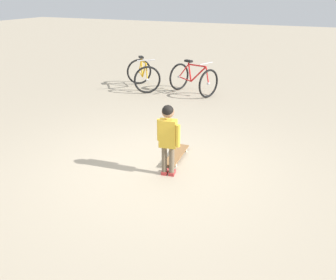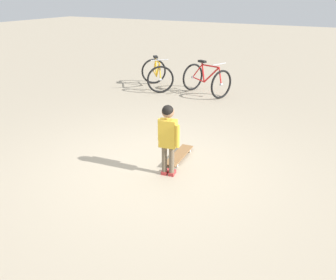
% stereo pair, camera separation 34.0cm
% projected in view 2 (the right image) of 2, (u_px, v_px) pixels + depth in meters
% --- Properties ---
extents(ground_plane, '(50.00, 50.00, 0.00)m').
position_uv_depth(ground_plane, '(153.00, 166.00, 5.28)').
color(ground_plane, tan).
extents(child_person, '(0.21, 0.39, 1.06)m').
position_uv_depth(child_person, '(168.00, 133.00, 4.79)').
color(child_person, brown).
rests_on(child_person, ground).
extents(skateboard, '(0.81, 0.26, 0.07)m').
position_uv_depth(skateboard, '(179.00, 155.00, 5.51)').
color(skateboard, olive).
rests_on(skateboard, ground).
extents(bicycle_near, '(1.28, 1.23, 0.85)m').
position_uv_depth(bicycle_near, '(157.00, 74.00, 9.39)').
color(bicycle_near, black).
rests_on(bicycle_near, ground).
extents(bicycle_mid, '(1.07, 1.26, 0.85)m').
position_uv_depth(bicycle_mid, '(206.00, 80.00, 8.83)').
color(bicycle_mid, black).
rests_on(bicycle_mid, ground).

